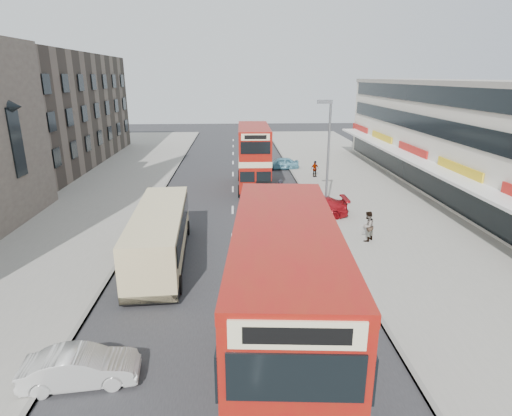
% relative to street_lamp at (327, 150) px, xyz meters
% --- Properties ---
extents(ground, '(160.00, 160.00, 0.00)m').
position_rel_street_lamp_xyz_m(ground, '(-6.52, -18.00, -4.78)').
color(ground, '#28282B').
rests_on(ground, ground).
extents(road_surface, '(12.00, 90.00, 0.01)m').
position_rel_street_lamp_xyz_m(road_surface, '(-6.52, 2.00, -4.78)').
color(road_surface, '#28282B').
rests_on(road_surface, ground).
extents(pavement_right, '(12.00, 90.00, 0.15)m').
position_rel_street_lamp_xyz_m(pavement_right, '(5.48, 2.00, -4.71)').
color(pavement_right, gray).
rests_on(pavement_right, ground).
extents(pavement_left, '(12.00, 90.00, 0.15)m').
position_rel_street_lamp_xyz_m(pavement_left, '(-18.52, 2.00, -4.71)').
color(pavement_left, gray).
rests_on(pavement_left, ground).
extents(kerb_left, '(0.20, 90.00, 0.16)m').
position_rel_street_lamp_xyz_m(kerb_left, '(-12.62, 2.00, -4.71)').
color(kerb_left, gray).
rests_on(kerb_left, ground).
extents(kerb_right, '(0.20, 90.00, 0.16)m').
position_rel_street_lamp_xyz_m(kerb_right, '(-0.42, 2.00, -4.71)').
color(kerb_right, gray).
rests_on(kerb_right, ground).
extents(brick_terrace, '(14.00, 28.00, 12.00)m').
position_rel_street_lamp_xyz_m(brick_terrace, '(-28.52, 20.00, 1.22)').
color(brick_terrace, '#66594C').
rests_on(brick_terrace, ground).
extents(commercial_row, '(9.90, 46.20, 9.30)m').
position_rel_street_lamp_xyz_m(commercial_row, '(13.42, 4.00, -0.09)').
color(commercial_row, beige).
rests_on(commercial_row, ground).
extents(street_lamp, '(1.00, 0.20, 8.12)m').
position_rel_street_lamp_xyz_m(street_lamp, '(0.00, 0.00, 0.00)').
color(street_lamp, slate).
rests_on(street_lamp, ground).
extents(bus_main, '(3.47, 10.38, 5.62)m').
position_rel_street_lamp_xyz_m(bus_main, '(-4.94, -17.56, -1.83)').
color(bus_main, black).
rests_on(bus_main, ground).
extents(bus_second, '(2.77, 9.68, 5.31)m').
position_rel_street_lamp_xyz_m(bus_second, '(-4.61, 8.41, -1.99)').
color(bus_second, black).
rests_on(bus_second, ground).
extents(coach, '(3.08, 10.10, 2.64)m').
position_rel_street_lamp_xyz_m(coach, '(-10.37, -6.86, -3.23)').
color(coach, black).
rests_on(coach, ground).
extents(car_left_front, '(3.78, 1.68, 1.21)m').
position_rel_street_lamp_xyz_m(car_left_front, '(-11.39, -16.35, -4.18)').
color(car_left_front, silver).
rests_on(car_left_front, ground).
extents(car_right_a, '(5.22, 2.14, 1.51)m').
position_rel_street_lamp_xyz_m(car_right_a, '(-1.00, -0.08, -4.03)').
color(car_right_a, '#A41017').
rests_on(car_right_a, ground).
extents(car_right_b, '(4.72, 2.58, 1.26)m').
position_rel_street_lamp_xyz_m(car_right_b, '(-1.96, 1.00, -4.16)').
color(car_right_b, '#E34816').
rests_on(car_right_b, ground).
extents(car_right_c, '(3.83, 1.58, 1.30)m').
position_rel_street_lamp_xyz_m(car_right_c, '(-1.35, 16.07, -4.14)').
color(car_right_c, '#5FA7BF').
rests_on(car_right_c, ground).
extents(pedestrian_near, '(0.82, 0.81, 1.86)m').
position_rel_street_lamp_xyz_m(pedestrian_near, '(1.55, -4.96, -3.70)').
color(pedestrian_near, gray).
rests_on(pedestrian_near, pavement_right).
extents(pedestrian_far, '(1.00, 0.74, 1.58)m').
position_rel_street_lamp_xyz_m(pedestrian_far, '(1.51, 11.81, -3.84)').
color(pedestrian_far, gray).
rests_on(pedestrian_far, pavement_right).
extents(cyclist, '(0.77, 1.64, 2.30)m').
position_rel_street_lamp_xyz_m(cyclist, '(-2.94, 1.94, -3.94)').
color(cyclist, gray).
rests_on(cyclist, ground).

